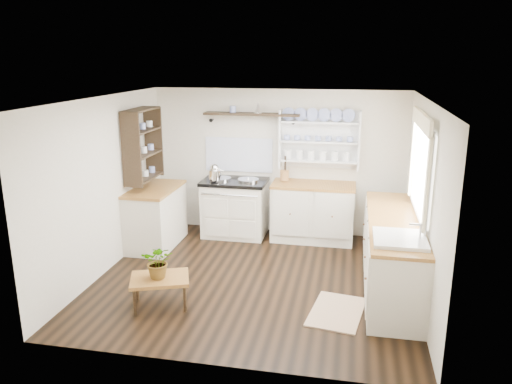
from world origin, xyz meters
TOP-DOWN VIEW (x-y plane):
  - floor at (0.00, 0.00)m, footprint 4.00×3.80m
  - wall_back at (0.00, 1.90)m, footprint 4.00×0.02m
  - wall_right at (2.00, 0.00)m, footprint 0.02×3.80m
  - wall_left at (-2.00, 0.00)m, footprint 0.02×3.80m
  - ceiling at (0.00, 0.00)m, footprint 4.00×3.80m
  - window at (1.95, 0.15)m, footprint 0.08×1.55m
  - aga_cooker at (-0.64, 1.57)m, footprint 1.01×0.70m
  - back_cabinets at (0.60, 1.60)m, footprint 1.27×0.63m
  - right_cabinets at (1.70, 0.10)m, footprint 0.62×2.43m
  - belfast_sink at (1.70, -0.65)m, footprint 0.55×0.60m
  - left_cabinets at (-1.70, 0.90)m, footprint 0.62×1.13m
  - plate_rack at (0.65, 1.86)m, footprint 1.20×0.22m
  - high_shelf at (-0.40, 1.78)m, footprint 1.50×0.29m
  - left_shelving at (-1.84, 0.90)m, footprint 0.28×0.80m
  - kettle at (-0.92, 1.45)m, footprint 0.20×0.20m
  - utensil_crock at (0.14, 1.68)m, footprint 0.14×0.14m
  - center_table at (-0.93, -0.90)m, footprint 0.77×0.66m
  - potted_plant at (-0.93, -0.90)m, footprint 0.40×0.36m
  - floor_rug at (1.08, -0.67)m, footprint 0.68×0.93m

SIDE VIEW (x-z plane):
  - floor at x=0.00m, z-range -0.01..0.01m
  - floor_rug at x=1.08m, z-range 0.00..0.02m
  - center_table at x=-0.93m, z-range 0.13..0.49m
  - right_cabinets at x=1.70m, z-range 0.01..0.91m
  - left_cabinets at x=-1.70m, z-range 0.01..0.91m
  - back_cabinets at x=0.60m, z-range 0.01..0.91m
  - aga_cooker at x=-0.64m, z-range -0.01..0.93m
  - potted_plant at x=-0.93m, z-range 0.35..0.75m
  - belfast_sink at x=1.70m, z-range 0.58..1.03m
  - utensil_crock at x=0.14m, z-range 0.91..1.07m
  - kettle at x=-0.92m, z-range 0.93..1.17m
  - wall_back at x=0.00m, z-range 0.00..2.30m
  - wall_right at x=2.00m, z-range 0.00..2.30m
  - wall_left at x=-2.00m, z-range 0.00..2.30m
  - left_shelving at x=-1.84m, z-range 1.02..2.08m
  - plate_rack at x=0.65m, z-range 1.11..2.01m
  - window at x=1.95m, z-range 0.95..2.17m
  - high_shelf at x=-0.40m, z-range 1.83..1.99m
  - ceiling at x=0.00m, z-range 2.29..2.30m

